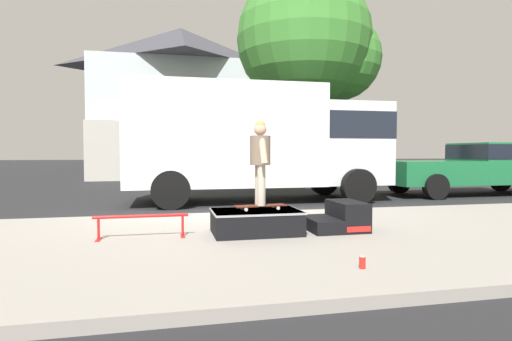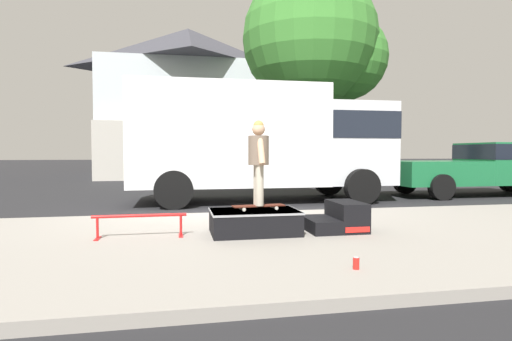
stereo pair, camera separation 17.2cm
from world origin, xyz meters
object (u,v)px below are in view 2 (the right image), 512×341
(box_truck, at_px, (263,138))
(pickup_truck_green, at_px, (485,166))
(skater_kid, at_px, (259,155))
(soda_can, at_px, (356,263))
(grind_rail, at_px, (140,220))
(skateboard, at_px, (258,206))
(kicker_ramp, at_px, (338,219))
(skate_box, at_px, (254,221))
(street_tree_main, at_px, (317,44))

(box_truck, relative_size, pickup_truck_green, 1.21)
(box_truck, bearing_deg, skater_kid, -102.68)
(soda_can, xyz_separation_m, box_truck, (0.49, 6.94, 1.52))
(grind_rail, xyz_separation_m, skateboard, (1.70, -0.00, 0.16))
(kicker_ramp, xyz_separation_m, pickup_truck_green, (6.86, 5.11, 0.59))
(skateboard, distance_m, box_truck, 5.16)
(skateboard, bearing_deg, skate_box, -153.22)
(kicker_ramp, relative_size, grind_rail, 0.66)
(skateboard, xyz_separation_m, box_truck, (1.10, 4.90, 1.18))
(street_tree_main, bearing_deg, pickup_truck_green, -49.11)
(grind_rail, distance_m, street_tree_main, 12.39)
(skater_kid, height_order, street_tree_main, street_tree_main)
(soda_can, height_order, box_truck, box_truck)
(skateboard, relative_size, pickup_truck_green, 0.14)
(skateboard, bearing_deg, kicker_ramp, -1.61)
(grind_rail, height_order, box_truck, box_truck)
(skateboard, height_order, box_truck, box_truck)
(soda_can, bearing_deg, grind_rail, 138.56)
(soda_can, xyz_separation_m, street_tree_main, (3.63, 11.58, 5.40))
(box_truck, bearing_deg, skate_box, -103.35)
(skateboard, distance_m, soda_can, 2.16)
(soda_can, distance_m, pickup_truck_green, 10.36)
(box_truck, bearing_deg, skateboard, -102.68)
(box_truck, height_order, street_tree_main, street_tree_main)
(skateboard, xyz_separation_m, street_tree_main, (4.24, 9.54, 5.06))
(soda_can, bearing_deg, skateboard, 106.72)
(skateboard, bearing_deg, box_truck, 77.32)
(soda_can, bearing_deg, skate_box, 108.76)
(grind_rail, xyz_separation_m, street_tree_main, (5.94, 9.54, 5.22))
(skate_box, bearing_deg, street_tree_main, 65.76)
(kicker_ramp, bearing_deg, skateboard, 178.39)
(grind_rail, relative_size, street_tree_main, 0.15)
(skate_box, bearing_deg, skater_kid, 26.78)
(grind_rail, bearing_deg, pickup_truck_green, 27.35)
(skate_box, height_order, skateboard, skateboard)
(box_truck, distance_m, street_tree_main, 6.82)
(skate_box, distance_m, kicker_ramp, 1.31)
(kicker_ramp, distance_m, skater_kid, 1.58)
(kicker_ramp, relative_size, skateboard, 1.06)
(skater_kid, bearing_deg, street_tree_main, 66.03)
(pickup_truck_green, bearing_deg, street_tree_main, 130.89)
(skate_box, bearing_deg, grind_rail, 178.71)
(kicker_ramp, bearing_deg, skater_kid, 178.39)
(kicker_ramp, distance_m, box_truck, 5.13)
(skateboard, bearing_deg, grind_rail, 179.92)
(grind_rail, distance_m, skateboard, 1.71)
(skate_box, relative_size, soda_can, 10.23)
(skate_box, relative_size, box_truck, 0.19)
(grind_rail, bearing_deg, box_truck, 60.21)
(skater_kid, distance_m, soda_can, 2.39)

